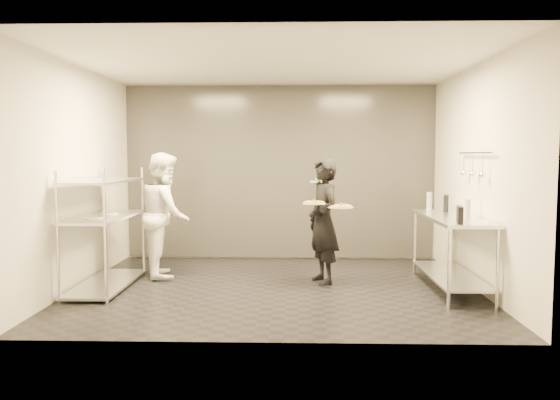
{
  "coord_description": "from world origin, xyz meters",
  "views": [
    {
      "loc": [
        0.24,
        -6.75,
        1.67
      ],
      "look_at": [
        0.05,
        0.19,
        1.1
      ],
      "focal_mm": 35.0,
      "sensor_mm": 36.0,
      "label": 1
    }
  ],
  "objects_px": {
    "salad_plate": "(319,180)",
    "pizza_plate_near": "(314,203)",
    "bottle_clear": "(468,208)",
    "pizza_plate_far": "(340,206)",
    "prep_counter": "(451,240)",
    "pos_monitor": "(460,215)",
    "pass_rack": "(105,227)",
    "waiter": "(323,221)",
    "chef": "(165,215)",
    "bottle_dark": "(446,203)",
    "bottle_green": "(429,202)"
  },
  "relations": [
    {
      "from": "prep_counter",
      "to": "bottle_clear",
      "type": "height_order",
      "value": "bottle_clear"
    },
    {
      "from": "chef",
      "to": "pos_monitor",
      "type": "xyz_separation_m",
      "value": [
        3.61,
        -1.4,
        0.16
      ]
    },
    {
      "from": "waiter",
      "to": "chef",
      "type": "xyz_separation_m",
      "value": [
        -2.16,
        0.35,
        0.04
      ]
    },
    {
      "from": "pos_monitor",
      "to": "bottle_green",
      "type": "height_order",
      "value": "bottle_green"
    },
    {
      "from": "chef",
      "to": "bottle_clear",
      "type": "height_order",
      "value": "chef"
    },
    {
      "from": "bottle_green",
      "to": "salad_plate",
      "type": "bearing_deg",
      "value": 178.95
    },
    {
      "from": "waiter",
      "to": "pass_rack",
      "type": "bearing_deg",
      "value": -104.0
    },
    {
      "from": "pizza_plate_near",
      "to": "pos_monitor",
      "type": "xyz_separation_m",
      "value": [
        1.57,
        -0.85,
        -0.06
      ]
    },
    {
      "from": "pizza_plate_near",
      "to": "bottle_clear",
      "type": "height_order",
      "value": "bottle_clear"
    },
    {
      "from": "chef",
      "to": "pizza_plate_near",
      "type": "distance_m",
      "value": 2.12
    },
    {
      "from": "waiter",
      "to": "pizza_plate_near",
      "type": "relative_size",
      "value": 5.54
    },
    {
      "from": "pos_monitor",
      "to": "waiter",
      "type": "bearing_deg",
      "value": 155.73
    },
    {
      "from": "waiter",
      "to": "chef",
      "type": "height_order",
      "value": "chef"
    },
    {
      "from": "waiter",
      "to": "pizza_plate_far",
      "type": "distance_m",
      "value": 0.37
    },
    {
      "from": "pizza_plate_far",
      "to": "waiter",
      "type": "bearing_deg",
      "value": 131.69
    },
    {
      "from": "prep_counter",
      "to": "bottle_dark",
      "type": "xyz_separation_m",
      "value": [
        0.06,
        0.49,
        0.41
      ]
    },
    {
      "from": "waiter",
      "to": "bottle_clear",
      "type": "relative_size",
      "value": 7.42
    },
    {
      "from": "pass_rack",
      "to": "prep_counter",
      "type": "bearing_deg",
      "value": 0.03
    },
    {
      "from": "salad_plate",
      "to": "bottle_dark",
      "type": "height_order",
      "value": "salad_plate"
    },
    {
      "from": "chef",
      "to": "prep_counter",
      "type": "bearing_deg",
      "value": -114.82
    },
    {
      "from": "pass_rack",
      "to": "bottle_clear",
      "type": "distance_m",
      "value": 4.49
    },
    {
      "from": "prep_counter",
      "to": "bottle_dark",
      "type": "bearing_deg",
      "value": 83.04
    },
    {
      "from": "pizza_plate_far",
      "to": "bottle_clear",
      "type": "xyz_separation_m",
      "value": [
        1.52,
        -0.21,
        0.0
      ]
    },
    {
      "from": "prep_counter",
      "to": "pizza_plate_near",
      "type": "xyz_separation_m",
      "value": [
        -1.69,
        0.13,
        0.45
      ]
    },
    {
      "from": "bottle_clear",
      "to": "bottle_dark",
      "type": "height_order",
      "value": "bottle_dark"
    },
    {
      "from": "prep_counter",
      "to": "salad_plate",
      "type": "distance_m",
      "value": 1.87
    },
    {
      "from": "prep_counter",
      "to": "chef",
      "type": "bearing_deg",
      "value": 169.65
    },
    {
      "from": "chef",
      "to": "bottle_green",
      "type": "relative_size",
      "value": 6.66
    },
    {
      "from": "pos_monitor",
      "to": "pizza_plate_far",
      "type": "bearing_deg",
      "value": 158.23
    },
    {
      "from": "salad_plate",
      "to": "pizza_plate_near",
      "type": "bearing_deg",
      "value": -99.03
    },
    {
      "from": "bottle_clear",
      "to": "bottle_dark",
      "type": "distance_m",
      "value": 0.61
    },
    {
      "from": "waiter",
      "to": "salad_plate",
      "type": "xyz_separation_m",
      "value": [
        -0.04,
        0.32,
        0.52
      ]
    },
    {
      "from": "waiter",
      "to": "salad_plate",
      "type": "distance_m",
      "value": 0.61
    },
    {
      "from": "prep_counter",
      "to": "chef",
      "type": "xyz_separation_m",
      "value": [
        -3.73,
        0.68,
        0.23
      ]
    },
    {
      "from": "pos_monitor",
      "to": "bottle_green",
      "type": "relative_size",
      "value": 1.04
    },
    {
      "from": "salad_plate",
      "to": "pos_monitor",
      "type": "relative_size",
      "value": 0.95
    },
    {
      "from": "pass_rack",
      "to": "pos_monitor",
      "type": "distance_m",
      "value": 4.28
    },
    {
      "from": "bottle_dark",
      "to": "pos_monitor",
      "type": "bearing_deg",
      "value": -98.45
    },
    {
      "from": "prep_counter",
      "to": "salad_plate",
      "type": "relative_size",
      "value": 7.15
    },
    {
      "from": "salad_plate",
      "to": "bottle_dark",
      "type": "relative_size",
      "value": 1.1
    },
    {
      "from": "pos_monitor",
      "to": "bottle_dark",
      "type": "relative_size",
      "value": 1.16
    },
    {
      "from": "pass_rack",
      "to": "bottle_clear",
      "type": "relative_size",
      "value": 7.31
    },
    {
      "from": "pizza_plate_far",
      "to": "pos_monitor",
      "type": "height_order",
      "value": "pos_monitor"
    },
    {
      "from": "salad_plate",
      "to": "bottle_clear",
      "type": "xyz_separation_m",
      "value": [
        1.77,
        -0.75,
        -0.3
      ]
    },
    {
      "from": "pass_rack",
      "to": "pizza_plate_near",
      "type": "distance_m",
      "value": 2.66
    },
    {
      "from": "pizza_plate_far",
      "to": "bottle_dark",
      "type": "bearing_deg",
      "value": 15.41
    },
    {
      "from": "bottle_clear",
      "to": "pizza_plate_far",
      "type": "bearing_deg",
      "value": 172.16
    },
    {
      "from": "waiter",
      "to": "pos_monitor",
      "type": "relative_size",
      "value": 6.11
    },
    {
      "from": "pass_rack",
      "to": "pos_monitor",
      "type": "bearing_deg",
      "value": -9.67
    },
    {
      "from": "prep_counter",
      "to": "bottle_green",
      "type": "xyz_separation_m",
      "value": [
        -0.13,
        0.62,
        0.42
      ]
    }
  ]
}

